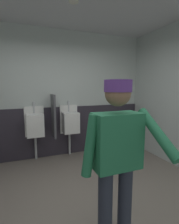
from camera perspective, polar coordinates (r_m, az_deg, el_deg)
The scene contains 8 objects.
ground_plane at distance 2.54m, azimuth -0.06°, elevation -30.00°, with size 4.70×4.51×0.04m, color slate.
wall_back at distance 3.94m, azimuth -10.81°, elevation 5.77°, with size 4.70×0.12×2.77m, color silver.
wainscot_band_back at distance 3.99m, azimuth -10.28°, elevation -6.30°, with size 4.10×0.03×1.11m, color #2D2833.
downlight_far at distance 2.91m, azimuth -5.28°, elevation 32.76°, with size 0.14×0.14×0.03m, color white.
urinal_left at distance 3.74m, azimuth -17.64°, elevation -4.05°, with size 0.40×0.34×1.24m.
urinal_middle at distance 3.86m, azimuth -6.44°, elevation -3.33°, with size 0.40×0.34×1.24m.
privacy_divider_panel at distance 3.68m, azimuth -11.85°, elevation -1.29°, with size 0.04×0.40×0.90m, color #4C4C51.
person at distance 1.67m, azimuth 9.08°, elevation -12.58°, with size 0.66×0.60×1.62m.
Camera 1 is at (-0.72, -1.86, 1.56)m, focal length 27.60 mm.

